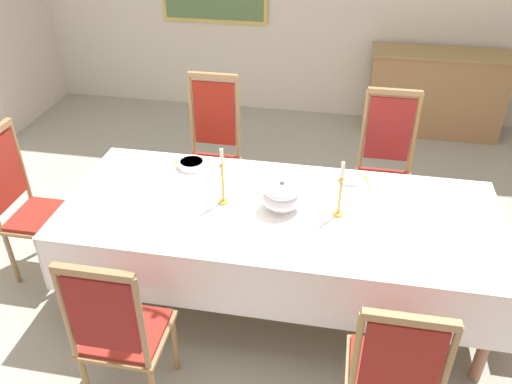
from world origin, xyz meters
TOP-DOWN VIEW (x-y plane):
  - ground at (0.00, 0.00)m, footprint 6.47×6.03m
  - dining_table at (0.00, -0.17)m, footprint 2.73×1.12m
  - tablecloth at (0.00, -0.17)m, footprint 2.75×1.14m
  - chair_south_a at (-0.70, -1.13)m, footprint 0.44×0.42m
  - chair_north_a at (-0.70, 0.80)m, footprint 0.44×0.42m
  - chair_south_b at (0.70, -1.13)m, footprint 0.44×0.42m
  - chair_north_b at (0.70, 0.80)m, footprint 0.44×0.42m
  - chair_head_west at (-1.77, -0.17)m, footprint 0.42×0.44m
  - soup_tureen at (0.01, -0.17)m, footprint 0.25×0.25m
  - candlestick_west at (-0.36, -0.17)m, footprint 0.07×0.07m
  - candlestick_east at (0.36, -0.17)m, footprint 0.07×0.07m
  - bowl_near_left at (-0.69, 0.23)m, footprint 0.20×0.20m
  - bowl_near_right at (0.43, 0.25)m, footprint 0.17×0.17m
  - spoon_primary at (-0.82, 0.25)m, footprint 0.04×0.18m
  - spoon_secondary at (0.53, 0.28)m, footprint 0.05×0.18m
  - sideboard at (1.28, 2.74)m, footprint 1.44×0.48m

SIDE VIEW (x-z plane):
  - ground at x=0.00m, z-range -0.04..0.00m
  - sideboard at x=1.28m, z-range 0.00..0.91m
  - chair_south_b at x=0.70m, z-range 0.02..1.07m
  - chair_south_a at x=-0.70m, z-range 0.01..1.10m
  - chair_head_west at x=-1.77m, z-range 0.00..1.14m
  - chair_north_b at x=0.70m, z-range 0.00..1.17m
  - chair_north_a at x=-0.70m, z-range -0.01..1.20m
  - tablecloth at x=0.00m, z-range 0.46..0.86m
  - dining_table at x=0.00m, z-range 0.31..1.07m
  - spoon_primary at x=-0.82m, z-range 0.76..0.77m
  - spoon_secondary at x=0.53m, z-range 0.76..0.77m
  - bowl_near_right at x=0.43m, z-range 0.76..0.81m
  - bowl_near_left at x=-0.69m, z-range 0.76..0.81m
  - soup_tureen at x=0.01m, z-range 0.76..0.96m
  - candlestick_east at x=0.36m, z-range 0.73..1.10m
  - candlestick_west at x=-0.36m, z-range 0.73..1.12m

